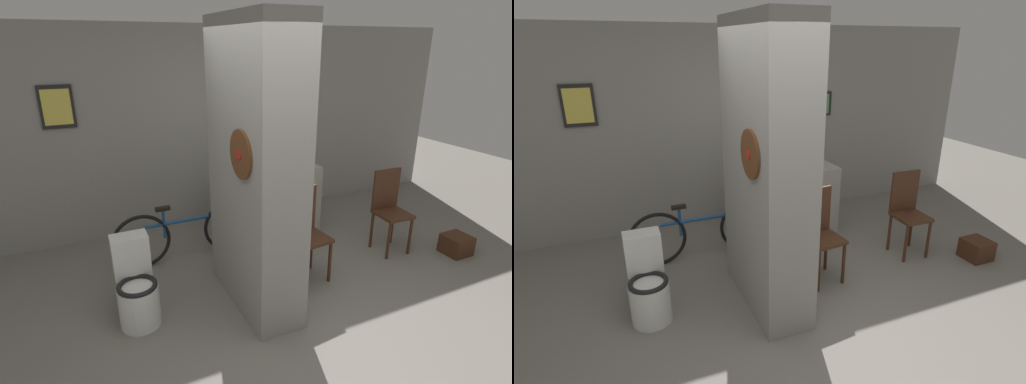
# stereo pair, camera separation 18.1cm
# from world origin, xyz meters

# --- Properties ---
(ground_plane) EXTENTS (14.00, 14.00, 0.00)m
(ground_plane) POSITION_xyz_m (0.00, 0.00, 0.00)
(ground_plane) COLOR slate
(wall_back) EXTENTS (8.00, 0.09, 2.60)m
(wall_back) POSITION_xyz_m (-0.00, 2.63, 1.30)
(wall_back) COLOR gray
(wall_back) RESTS_ON ground_plane
(pillar_center) EXTENTS (0.48, 1.21, 2.60)m
(pillar_center) POSITION_xyz_m (-0.08, 0.60, 1.30)
(pillar_center) COLOR gray
(pillar_center) RESTS_ON ground_plane
(counter_shelf) EXTENTS (1.19, 0.44, 0.91)m
(counter_shelf) POSITION_xyz_m (0.70, 1.76, 0.45)
(counter_shelf) COLOR gray
(counter_shelf) RESTS_ON ground_plane
(toilet) EXTENTS (0.36, 0.52, 0.77)m
(toilet) POSITION_xyz_m (-1.18, 0.76, 0.33)
(toilet) COLOR silver
(toilet) RESTS_ON ground_plane
(chair_near_pillar) EXTENTS (0.40, 0.40, 0.99)m
(chair_near_pillar) POSITION_xyz_m (0.57, 0.75, 0.54)
(chair_near_pillar) COLOR #422616
(chair_near_pillar) RESTS_ON ground_plane
(chair_by_doorway) EXTENTS (0.38, 0.38, 0.99)m
(chair_by_doorway) POSITION_xyz_m (1.80, 0.86, 0.54)
(chair_by_doorway) COLOR #422616
(chair_by_doorway) RESTS_ON ground_plane
(bicycle) EXTENTS (1.68, 0.42, 0.69)m
(bicycle) POSITION_xyz_m (-0.45, 1.64, 0.34)
(bicycle) COLOR black
(bicycle) RESTS_ON ground_plane
(bottle_tall) EXTENTS (0.06, 0.06, 0.26)m
(bottle_tall) POSITION_xyz_m (0.85, 1.70, 1.00)
(bottle_tall) COLOR #19598C
(bottle_tall) RESTS_ON counter_shelf
(floor_crate) EXTENTS (0.29, 0.29, 0.23)m
(floor_crate) POSITION_xyz_m (2.47, 0.39, 0.12)
(floor_crate) COLOR #422616
(floor_crate) RESTS_ON ground_plane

